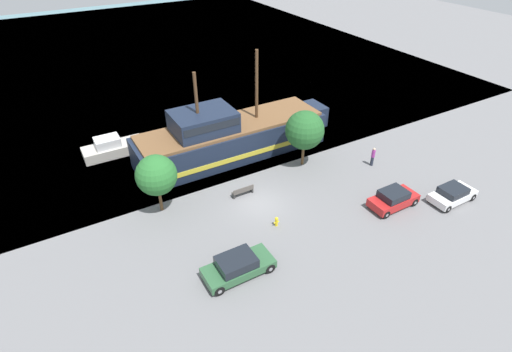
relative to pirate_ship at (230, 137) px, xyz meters
name	(u,v)px	position (x,y,z in m)	size (l,w,h in m)	color
ground_plane	(259,204)	(-1.50, -7.97, -1.87)	(160.00, 160.00, 0.00)	slate
water_surface	(119,55)	(-1.50, 36.03, -1.87)	(80.00, 80.00, 0.00)	slate
pirate_ship	(230,137)	(0.00, 0.00, 0.00)	(19.12, 4.98, 9.43)	#192338
moored_boat_dockside	(112,148)	(-9.59, 5.54, -1.19)	(5.52, 2.14, 1.80)	#B7B2A8
parked_car_curb_front	(453,194)	(11.88, -15.23, -1.21)	(3.85, 1.84, 1.31)	white
parked_car_curb_mid	(238,266)	(-6.34, -13.52, -1.15)	(4.55, 2.02, 1.46)	#2D5B38
parked_car_curb_rear	(393,199)	(7.32, -13.37, -1.15)	(3.93, 1.86, 1.47)	#B21E1E
fire_hydrant	(276,221)	(-1.73, -10.80, -1.46)	(0.42, 0.25, 0.76)	yellow
bench_promenade_east	(243,191)	(-2.09, -6.33, -1.43)	(1.82, 0.45, 0.85)	#4C4742
pedestrian_walking_near	(373,156)	(10.14, -8.14, -0.95)	(0.32, 0.32, 1.80)	#232838
tree_row_east	(156,175)	(-8.40, -4.81, 1.33)	(3.05, 3.05, 4.74)	brown
tree_row_mideast	(305,130)	(4.84, -4.83, 1.57)	(3.40, 3.40, 5.15)	brown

